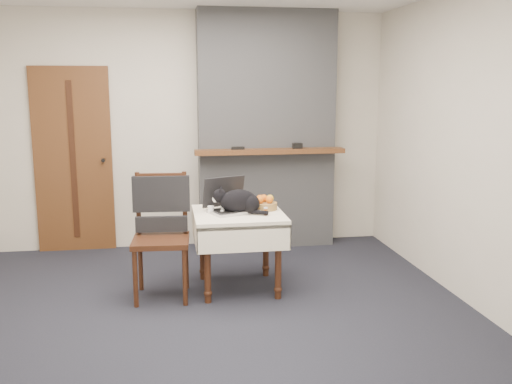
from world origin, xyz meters
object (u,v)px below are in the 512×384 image
at_px(chair, 161,218).
at_px(fruit_basket, 265,204).
at_px(pill_bottle, 266,211).
at_px(laptop, 229,203).
at_px(cream_jar, 211,210).
at_px(door, 73,160).
at_px(side_table, 238,225).
at_px(cat, 240,202).

bearing_deg(chair, fruit_basket, 9.70).
relative_size(pill_bottle, chair, 0.07).
xyz_separation_m(laptop, pill_bottle, (0.29, -0.21, -0.04)).
bearing_deg(cream_jar, door, 132.26).
height_order(cream_jar, fruit_basket, fruit_basket).
relative_size(side_table, cream_jar, 12.20).
bearing_deg(fruit_basket, cat, -153.26).
distance_m(cream_jar, pill_bottle, 0.48).
distance_m(door, laptop, 2.11).
bearing_deg(cream_jar, side_table, -1.87).
bearing_deg(laptop, cream_jar, 177.05).
relative_size(side_table, cat, 1.64).
relative_size(pill_bottle, fruit_basket, 0.31).
height_order(door, fruit_basket, door).
bearing_deg(door, side_table, -43.22).
distance_m(pill_bottle, fruit_basket, 0.23).
bearing_deg(chair, door, 125.43).
bearing_deg(side_table, fruit_basket, 19.59).
relative_size(laptop, fruit_basket, 2.24).
bearing_deg(pill_bottle, side_table, 147.41).
relative_size(cream_jar, fruit_basket, 0.29).
bearing_deg(laptop, side_table, -66.57).
distance_m(cream_jar, chair, 0.43).
xyz_separation_m(laptop, cream_jar, (-0.17, -0.06, -0.04)).
bearing_deg(door, chair, -58.33).
bearing_deg(door, laptop, -43.19).
xyz_separation_m(door, cream_jar, (1.36, -1.50, -0.27)).
relative_size(side_table, chair, 0.73).
xyz_separation_m(door, chair, (0.93, -1.51, -0.32)).
xyz_separation_m(pill_bottle, chair, (-0.89, 0.13, -0.06)).
bearing_deg(chair, cat, 1.49).
height_order(laptop, cream_jar, laptop).
distance_m(side_table, cream_jar, 0.28).
height_order(side_table, cream_jar, cream_jar).
bearing_deg(chair, cream_jar, 5.70).
height_order(laptop, chair, chair).
bearing_deg(chair, laptop, 10.99).
bearing_deg(fruit_basket, chair, -174.06).
distance_m(cat, chair, 0.69).
bearing_deg(fruit_basket, cream_jar, -170.62).
distance_m(pill_bottle, chair, 0.90).
relative_size(door, chair, 1.88).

